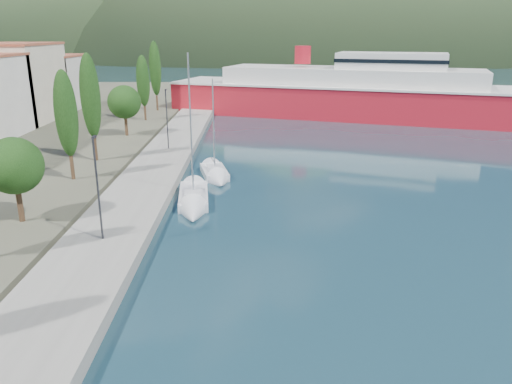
{
  "coord_description": "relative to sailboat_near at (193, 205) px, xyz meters",
  "views": [
    {
      "loc": [
        -0.13,
        -13.53,
        12.37
      ],
      "look_at": [
        0.0,
        14.0,
        3.5
      ],
      "focal_mm": 35.0,
      "sensor_mm": 36.0,
      "label": 1
    }
  ],
  "objects": [
    {
      "name": "ground",
      "position": [
        4.55,
        99.17,
        -0.29
      ],
      "size": [
        1400.0,
        1400.0,
        0.0
      ],
      "primitive_type": "plane",
      "color": "#1B3946"
    },
    {
      "name": "quay",
      "position": [
        -4.45,
        5.17,
        0.11
      ],
      "size": [
        5.0,
        88.0,
        0.8
      ],
      "primitive_type": "cube",
      "color": "gray",
      "rests_on": "ground"
    },
    {
      "name": "tree_row",
      "position": [
        -10.56,
        11.21,
        5.36
      ],
      "size": [
        3.83,
        64.34,
        10.42
      ],
      "color": "#47301E",
      "rests_on": "land_strip"
    },
    {
      "name": "lamp_posts",
      "position": [
        -4.45,
        -7.13,
        3.79
      ],
      "size": [
        0.15,
        47.57,
        6.06
      ],
      "color": "#2D2D33",
      "rests_on": "quay"
    },
    {
      "name": "sailboat_near",
      "position": [
        0.0,
        0.0,
        0.0
      ],
      "size": [
        2.99,
        8.41,
        11.84
      ],
      "color": "silver",
      "rests_on": "ground"
    },
    {
      "name": "sailboat_mid",
      "position": [
        1.21,
        7.43,
        -0.02
      ],
      "size": [
        3.41,
        6.68,
        9.38
      ],
      "color": "silver",
      "rests_on": "ground"
    },
    {
      "name": "ferry",
      "position": [
        19.26,
        41.55,
        3.03
      ],
      "size": [
        55.71,
        28.86,
        10.91
      ],
      "color": "red",
      "rests_on": "ground"
    }
  ]
}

